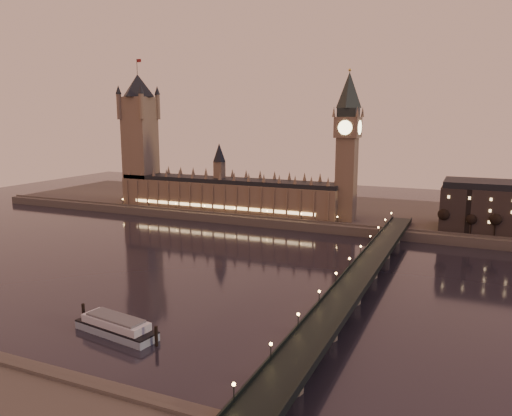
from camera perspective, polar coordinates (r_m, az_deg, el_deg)
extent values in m
plane|color=black|center=(270.73, -7.57, -6.49)|extent=(700.00, 700.00, 0.00)
cube|color=#423D35|center=(406.79, 8.32, -0.36)|extent=(560.00, 130.00, 6.00)
cube|color=brown|center=(389.09, -3.38, 1.33)|extent=(180.00, 26.00, 22.00)
cube|color=black|center=(387.30, -3.40, 3.17)|extent=(180.00, 22.00, 3.20)
cube|color=#FFCC7F|center=(378.32, -4.31, 0.14)|extent=(153.00, 0.25, 2.20)
cube|color=brown|center=(427.86, -13.06, 6.36)|extent=(22.00, 22.00, 88.00)
cone|color=black|center=(427.63, -13.36, 13.45)|extent=(31.68, 31.68, 18.00)
cylinder|color=black|center=(428.75, -13.44, 15.45)|extent=(0.44, 0.44, 12.00)
cube|color=maroon|center=(427.88, -13.23, 16.08)|extent=(4.00, 0.15, 2.50)
cube|color=brown|center=(353.80, 10.27, 3.22)|extent=(13.00, 13.00, 58.00)
cube|color=brown|center=(351.21, 10.46, 9.05)|extent=(16.00, 16.00, 14.00)
cylinder|color=#FFEAA5|center=(343.27, 10.14, 9.04)|extent=(9.60, 0.35, 9.60)
cylinder|color=#FFEAA5|center=(353.22, 9.16, 9.10)|extent=(0.35, 9.60, 9.60)
cube|color=black|center=(351.14, 10.52, 10.68)|extent=(13.00, 13.00, 6.00)
cone|color=black|center=(351.58, 10.60, 13.13)|extent=(17.68, 17.68, 24.00)
sphere|color=gold|center=(352.47, 10.67, 15.24)|extent=(2.00, 2.00, 2.00)
cube|color=black|center=(235.51, 12.03, -7.19)|extent=(13.00, 260.00, 2.00)
cube|color=black|center=(236.33, 10.54, -6.70)|extent=(0.60, 260.00, 1.00)
cube|color=black|center=(233.95, 13.56, -6.99)|extent=(0.60, 260.00, 1.00)
cylinder|color=black|center=(336.59, 20.57, -1.83)|extent=(0.70, 0.70, 9.62)
sphere|color=black|center=(335.62, 20.62, -0.99)|extent=(6.41, 6.41, 6.41)
cylinder|color=black|center=(336.18, 23.25, -2.03)|extent=(0.70, 0.70, 9.62)
sphere|color=black|center=(335.20, 23.31, -1.19)|extent=(6.41, 6.41, 6.41)
cylinder|color=black|center=(336.50, 25.94, -2.22)|extent=(0.70, 0.70, 9.62)
sphere|color=black|center=(335.53, 26.01, -1.38)|extent=(6.41, 6.41, 6.41)
cube|color=#8CA2B2|center=(194.14, -15.67, -13.34)|extent=(35.22, 14.81, 2.77)
cube|color=black|center=(193.49, -15.70, -12.89)|extent=(35.22, 14.81, 0.53)
cube|color=silver|center=(192.86, -15.72, -12.44)|extent=(28.73, 12.76, 2.77)
cube|color=#595B5E|center=(192.19, -15.75, -11.95)|extent=(24.35, 11.04, 0.75)
cylinder|color=black|center=(207.86, -19.11, -11.25)|extent=(1.17, 1.17, 7.26)
cylinder|color=black|center=(181.05, -11.33, -14.17)|extent=(1.17, 1.17, 7.26)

